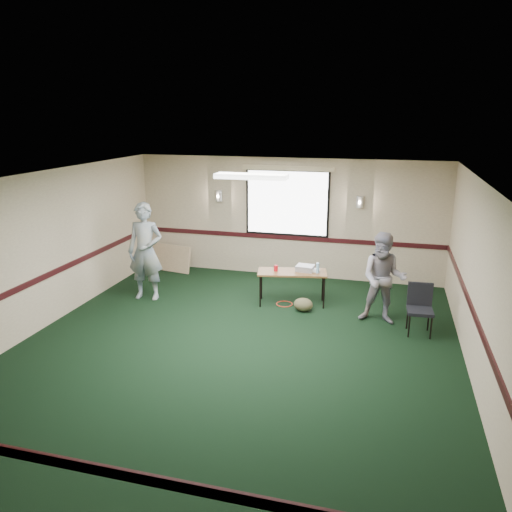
% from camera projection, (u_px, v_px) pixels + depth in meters
% --- Properties ---
extents(ground, '(8.00, 8.00, 0.00)m').
position_uv_depth(ground, '(235.00, 350.00, 7.95)').
color(ground, black).
rests_on(ground, ground).
extents(room_shell, '(8.00, 8.02, 8.00)m').
position_uv_depth(room_shell, '(267.00, 225.00, 9.49)').
color(room_shell, tan).
rests_on(room_shell, ground).
extents(folding_table, '(1.41, 0.78, 0.67)m').
position_uv_depth(folding_table, '(292.00, 274.00, 9.72)').
color(folding_table, '#5D301A').
rests_on(folding_table, ground).
extents(projector, '(0.36, 0.31, 0.11)m').
position_uv_depth(projector, '(305.00, 268.00, 9.73)').
color(projector, '#94939B').
rests_on(projector, folding_table).
extents(game_console, '(0.22, 0.19, 0.05)m').
position_uv_depth(game_console, '(314.00, 270.00, 9.71)').
color(game_console, white).
rests_on(game_console, folding_table).
extents(red_cup, '(0.08, 0.08, 0.12)m').
position_uv_depth(red_cup, '(276.00, 268.00, 9.72)').
color(red_cup, '#B50C15').
rests_on(red_cup, folding_table).
extents(water_bottle, '(0.06, 0.06, 0.20)m').
position_uv_depth(water_bottle, '(318.00, 268.00, 9.59)').
color(water_bottle, '#84B7D8').
rests_on(water_bottle, folding_table).
extents(duffel_bag, '(0.44, 0.40, 0.26)m').
position_uv_depth(duffel_bag, '(303.00, 305.00, 9.48)').
color(duffel_bag, '#423F25').
rests_on(duffel_bag, ground).
extents(cable_coil, '(0.43, 0.43, 0.02)m').
position_uv_depth(cable_coil, '(284.00, 304.00, 9.84)').
color(cable_coil, red).
rests_on(cable_coil, ground).
extents(folded_table, '(1.25, 0.40, 0.63)m').
position_uv_depth(folded_table, '(168.00, 258.00, 11.91)').
color(folded_table, '#A18263').
rests_on(folded_table, ground).
extents(conference_chair, '(0.44, 0.46, 0.86)m').
position_uv_depth(conference_chair, '(420.00, 304.00, 8.48)').
color(conference_chair, black).
rests_on(conference_chair, ground).
extents(person_left, '(0.76, 0.54, 1.97)m').
position_uv_depth(person_left, '(145.00, 251.00, 9.93)').
color(person_left, '#38527B').
rests_on(person_left, ground).
extents(person_right, '(0.84, 0.67, 1.66)m').
position_uv_depth(person_right, '(384.00, 279.00, 8.79)').
color(person_right, '#7486B5').
rests_on(person_right, ground).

